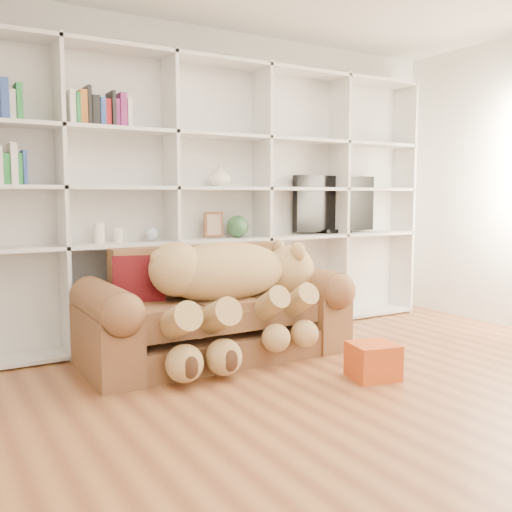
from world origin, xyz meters
TOP-DOWN VIEW (x-y plane):
  - floor at (0.00, 0.00)m, footprint 5.00×5.00m
  - wall_back at (0.00, 2.50)m, footprint 5.00×0.02m
  - bookshelf at (-0.24, 2.36)m, footprint 4.43×0.35m
  - sofa at (-0.34, 1.72)m, footprint 2.00×0.86m
  - teddy_bear at (-0.29, 1.55)m, footprint 1.51×0.82m
  - throw_pillow at (-0.89, 1.86)m, footprint 0.41×0.29m
  - gift_box at (0.35, 0.69)m, footprint 0.35×0.34m
  - tv at (1.32, 2.35)m, footprint 0.96×0.18m
  - picture_frame at (-0.05, 2.30)m, footprint 0.18×0.03m
  - green_vase at (0.19, 2.30)m, footprint 0.20×0.20m
  - figurine_tall at (-1.05, 2.30)m, footprint 0.08×0.08m
  - figurine_short at (-0.89, 2.30)m, footprint 0.07×0.07m
  - snow_globe at (-0.62, 2.30)m, footprint 0.11×0.11m
  - shelf_vase at (0.02, 2.30)m, footprint 0.20×0.20m

SIDE VIEW (x-z plane):
  - floor at x=0.00m, z-range 0.00..0.00m
  - gift_box at x=0.35m, z-range 0.00..0.24m
  - sofa at x=-0.34m, z-range -0.10..0.74m
  - teddy_bear at x=-0.29m, z-range 0.15..1.02m
  - throw_pillow at x=-0.89m, z-range 0.42..0.81m
  - figurine_short at x=-0.89m, z-range 0.86..0.98m
  - snow_globe at x=-0.62m, z-range 0.87..0.98m
  - figurine_tall at x=-1.05m, z-range 0.86..1.03m
  - green_vase at x=0.19m, z-range 0.86..1.06m
  - picture_frame at x=-0.05m, z-range 0.88..1.10m
  - tv at x=1.32m, z-range 0.86..1.43m
  - bookshelf at x=-0.24m, z-range 0.11..2.51m
  - wall_back at x=0.00m, z-range 0.00..2.70m
  - shelf_vase at x=0.02m, z-range 1.31..1.50m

